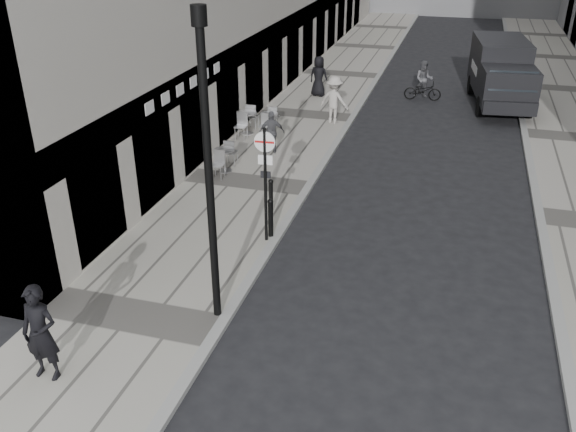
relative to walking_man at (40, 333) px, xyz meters
The scene contains 15 objects.
ground 2.82m from the walking_man, 11.93° to the right, with size 120.00×120.00×0.00m, color black.
sidewalk 17.50m from the walking_man, 88.23° to the left, with size 4.00×60.00×0.12m, color gray.
walking_man is the anchor object (origin of this frame).
sign_post 6.73m from the walking_man, 69.41° to the left, with size 0.54×0.11×3.14m.
lamppost 4.45m from the walking_man, 49.40° to the left, with size 0.29×0.29×6.48m.
bollard_near 6.91m from the walking_man, 69.72° to the left, with size 0.14×0.14×1.03m, color black.
bollard_far 8.17m from the walking_man, 76.25° to the left, with size 0.13×0.13×0.94m, color black.
panel_van 23.31m from the walking_man, 68.57° to the left, with size 2.91×6.21×2.82m.
cyclist 22.09m from the walking_man, 76.51° to the left, with size 1.74×0.69×1.84m.
pedestrian_a 12.57m from the walking_man, 87.65° to the left, with size 0.91×0.38×1.55m, color #4C4C51.
pedestrian_b 16.71m from the walking_man, 83.33° to the left, with size 1.25×0.72×1.94m, color #A9A39C.
pedestrian_c 20.42m from the walking_man, 88.97° to the left, with size 0.91×0.59×1.87m, color black.
cafe_table_near 14.70m from the walking_man, 91.02° to the left, with size 0.71×1.59×0.91m.
cafe_table_mid 10.43m from the walking_man, 92.63° to the left, with size 0.72×1.62×0.92m.
cafe_table_far 14.33m from the walking_man, 94.25° to the left, with size 0.79×1.79×1.02m.
Camera 1 is at (4.32, -6.86, 8.06)m, focal length 38.00 mm.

